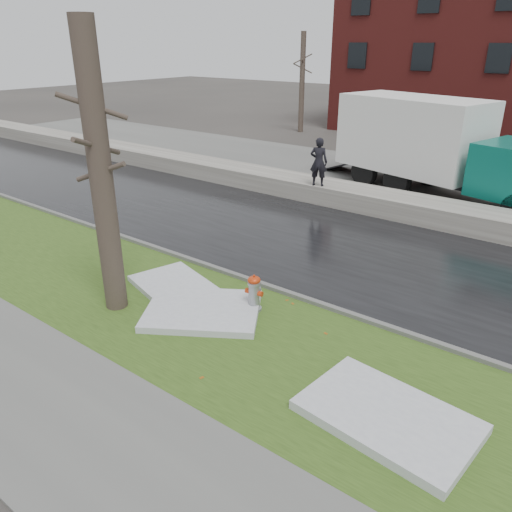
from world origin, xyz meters
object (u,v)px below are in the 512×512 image
Objects in this scene: tree at (101,175)px; box_truck at (437,146)px; fire_hydrant at (254,291)px; worker at (319,162)px.

box_truck is at bearing 79.45° from tree.
fire_hydrant is 4.30m from tree.
fire_hydrant is 12.36m from box_truck.
tree is 10.20m from worker.
fire_hydrant is 0.14× the size of tree.
fire_hydrant is at bearing -74.65° from box_truck.
tree is at bearing 74.18° from worker.
tree is at bearing -154.61° from fire_hydrant.
box_truck is at bearing -145.75° from worker.
worker is (-3.22, 8.22, 1.14)m from fire_hydrant.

